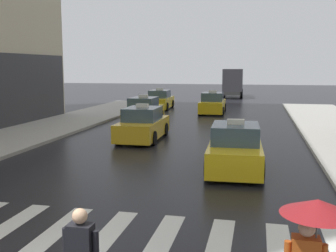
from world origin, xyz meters
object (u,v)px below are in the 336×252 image
(taxi_second, at_px, (143,125))
(pedestrian_with_umbrella, at_px, (313,231))
(taxi_third, at_px, (144,111))
(taxi_lead, at_px, (235,149))
(taxi_fifth, at_px, (160,100))
(box_truck, at_px, (233,82))
(taxi_fourth, at_px, (213,104))

(taxi_second, height_order, pedestrian_with_umbrella, pedestrian_with_umbrella)
(taxi_second, bearing_deg, taxi_third, 105.41)
(taxi_second, distance_m, taxi_third, 6.68)
(taxi_lead, relative_size, pedestrian_with_umbrella, 2.37)
(taxi_fifth, height_order, pedestrian_with_umbrella, pedestrian_with_umbrella)
(taxi_second, distance_m, box_truck, 29.81)
(taxi_second, bearing_deg, box_truck, 84.87)
(taxi_third, bearing_deg, taxi_fourth, 56.89)
(box_truck, height_order, pedestrian_with_umbrella, box_truck)
(taxi_fourth, height_order, pedestrian_with_umbrella, pedestrian_with_umbrella)
(pedestrian_with_umbrella, bearing_deg, taxi_lead, 99.27)
(pedestrian_with_umbrella, bearing_deg, box_truck, 94.77)
(taxi_third, bearing_deg, taxi_fifth, 96.32)
(taxi_second, bearing_deg, taxi_lead, -46.09)
(taxi_second, height_order, taxi_third, same)
(taxi_second, relative_size, taxi_fifth, 0.99)
(taxi_lead, xyz_separation_m, pedestrian_with_umbrella, (1.48, -9.06, 0.79))
(taxi_fifth, relative_size, pedestrian_with_umbrella, 2.37)
(taxi_fifth, bearing_deg, box_truck, 70.17)
(taxi_second, relative_size, box_truck, 0.60)
(taxi_third, xyz_separation_m, taxi_fifth, (-0.93, 8.36, 0.00))
(taxi_third, height_order, pedestrian_with_umbrella, pedestrian_with_umbrella)
(taxi_lead, xyz_separation_m, taxi_fourth, (-2.71, 17.45, 0.00))
(taxi_third, xyz_separation_m, box_truck, (4.44, 23.24, 1.13))
(taxi_fourth, xyz_separation_m, box_truck, (0.54, 17.25, 1.13))
(taxi_third, bearing_deg, box_truck, 79.18)
(taxi_third, height_order, taxi_fourth, same)
(pedestrian_with_umbrella, bearing_deg, taxi_third, 111.51)
(taxi_lead, height_order, taxi_third, same)
(taxi_lead, bearing_deg, taxi_fourth, 98.83)
(taxi_third, relative_size, taxi_fifth, 0.99)
(taxi_lead, xyz_separation_m, taxi_third, (-6.61, 11.46, 0.00))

